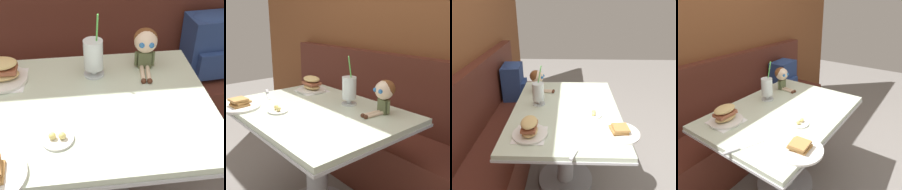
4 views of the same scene
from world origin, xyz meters
TOP-DOWN VIEW (x-y plane):
  - wood_panel_wall at (0.00, 1.05)m, footprint 4.40×0.08m
  - booth_bench at (0.00, 0.81)m, footprint 2.60×0.48m
  - diner_table at (0.00, 0.18)m, footprint 1.11×0.81m
  - toast_plate at (-0.32, -0.16)m, footprint 0.25×0.25m
  - milkshake_glass at (0.07, 0.40)m, footprint 0.10×0.10m
  - sandwich_plate at (-0.35, 0.40)m, footprint 0.22×0.22m
  - butter_saucer at (-0.10, -0.02)m, footprint 0.12×0.12m
  - butter_knife at (-0.51, 0.11)m, footprint 0.23×0.11m
  - seated_doll at (0.32, 0.44)m, footprint 0.12×0.22m
  - backpack at (0.81, 0.78)m, footprint 0.31×0.26m

SIDE VIEW (x-z plane):
  - booth_bench at x=0.00m, z-range -0.17..0.83m
  - diner_table at x=0.00m, z-range 0.17..0.91m
  - backpack at x=0.81m, z-range 0.46..0.86m
  - butter_knife at x=-0.51m, z-range 0.74..0.75m
  - butter_saucer at x=-0.10m, z-range 0.73..0.77m
  - toast_plate at x=-0.32m, z-range 0.73..0.78m
  - sandwich_plate at x=-0.35m, z-range 0.73..0.84m
  - milkshake_glass at x=0.07m, z-range 0.68..1.00m
  - seated_doll at x=0.32m, z-range 0.77..0.97m
  - wood_panel_wall at x=0.00m, z-range 0.00..2.40m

